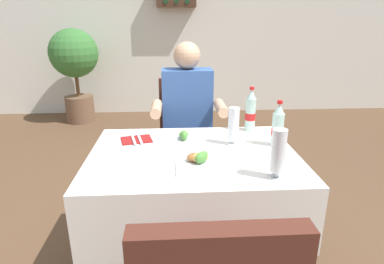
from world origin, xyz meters
TOP-DOWN VIEW (x-y plane):
  - ground_plane at (0.00, 0.00)m, footprint 11.00×11.00m
  - back_wall at (0.00, 3.50)m, footprint 11.00×0.12m
  - main_dining_table at (0.12, -0.05)m, footprint 1.08×0.82m
  - chair_far_diner_seat at (0.12, 0.75)m, footprint 0.44×0.50m
  - seated_diner_far at (0.13, 0.64)m, footprint 0.50×0.46m
  - plate_near_camera at (0.15, -0.20)m, footprint 0.24×0.24m
  - plate_far_diner at (0.08, 0.10)m, footprint 0.25×0.25m
  - beer_glass_left at (0.47, -0.35)m, footprint 0.07×0.07m
  - beer_glass_middle at (0.35, 0.06)m, footprint 0.07×0.07m
  - cola_bottle_primary at (0.50, 0.29)m, footprint 0.06×0.06m
  - cola_bottle_secondary at (0.59, 0.03)m, footprint 0.07×0.07m
  - napkin_cutlery_set at (-0.19, 0.15)m, footprint 0.20×0.20m
  - potted_plant_corner at (-1.33, 2.99)m, footprint 0.66×0.66m

SIDE VIEW (x-z plane):
  - ground_plane at x=0.00m, z-range 0.00..0.00m
  - chair_far_diner_seat at x=0.12m, z-range 0.07..1.04m
  - main_dining_table at x=0.12m, z-range 0.19..0.94m
  - seated_diner_far at x=0.13m, z-range 0.08..1.34m
  - napkin_cutlery_set at x=-0.19m, z-range 0.74..0.76m
  - plate_far_diner at x=0.08m, z-range 0.72..0.79m
  - plate_near_camera at x=0.15m, z-range 0.73..0.80m
  - potted_plant_corner at x=-1.33m, z-range 0.19..1.49m
  - beer_glass_middle at x=0.35m, z-range 0.74..0.95m
  - cola_bottle_secondary at x=0.59m, z-range 0.73..0.98m
  - beer_glass_left at x=0.47m, z-range 0.75..0.97m
  - cola_bottle_primary at x=0.50m, z-range 0.73..1.00m
  - back_wall at x=0.00m, z-range 0.00..2.83m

